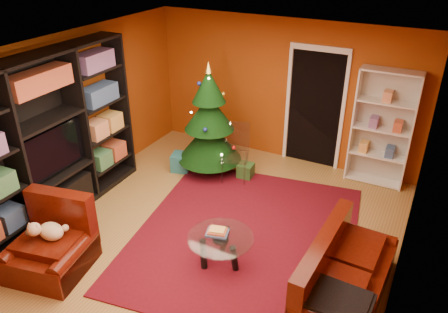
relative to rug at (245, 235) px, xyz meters
The scene contains 18 objects.
floor 0.50m from the rug, 162.74° to the right, with size 5.00×5.50×0.05m, color olive.
ceiling 2.66m from the rug, 162.74° to the right, with size 5.00×5.50×0.05m, color silver.
wall_back 2.97m from the rug, 100.28° to the left, with size 5.00×0.05×2.60m, color #953E0E.
wall_left 3.27m from the rug, behind, with size 0.05×5.50×2.60m, color #953E0E.
wall_right 2.43m from the rug, ahead, with size 0.05×5.50×2.60m, color #953E0E.
doorway 2.79m from the rug, 87.26° to the left, with size 1.06×0.60×2.16m, color black, non-canonical shape.
rug is the anchor object (origin of this frame).
media_unit 3.12m from the rug, 163.61° to the right, with size 0.49×3.21×2.46m, color black, non-canonical shape.
christmas_tree 2.22m from the rug, 133.83° to the left, with size 1.13×1.13×2.02m, color black, non-canonical shape.
gift_box_teal 2.22m from the rug, 146.87° to the left, with size 0.32×0.32×0.32m, color #1F6775.
gift_box_green 1.67m from the rug, 115.01° to the left, with size 0.26×0.26×0.26m, color #245321.
gift_box_red 2.50m from the rug, 123.84° to the left, with size 0.20×0.20×0.20m, color maroon.
white_bookshelf 2.93m from the rug, 61.38° to the left, with size 0.94×0.34×2.03m, color white, non-canonical shape.
armchair 2.64m from the rug, 136.97° to the right, with size 0.99×0.99×0.78m, color #3E0D05, non-canonical shape.
dog 2.60m from the rug, 137.34° to the right, with size 0.40×0.30×0.25m, color beige, non-canonical shape.
sofa 1.66m from the rug, 17.61° to the right, with size 1.79×0.80×0.77m, color #3E0D05, non-canonical shape.
coffee_table 0.71m from the rug, 93.28° to the right, with size 0.85×0.85×0.53m, color gray, non-canonical shape.
acrylic_chair 1.64m from the rug, 122.08° to the left, with size 0.47×0.51×0.91m, color #66605B, non-canonical shape.
Camera 1 is at (2.53, -4.45, 3.91)m, focal length 35.00 mm.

